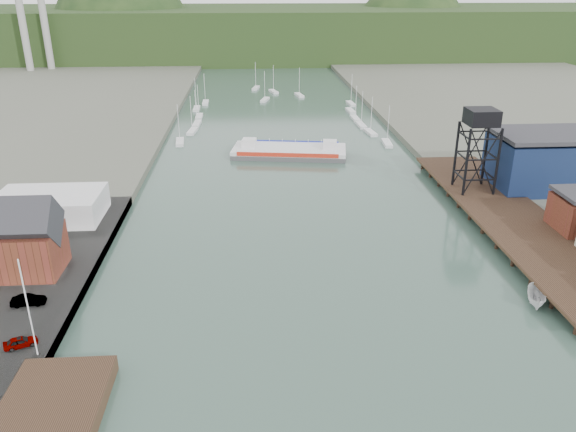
{
  "coord_description": "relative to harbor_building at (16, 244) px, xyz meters",
  "views": [
    {
      "loc": [
        -8.39,
        -43.75,
        40.39
      ],
      "look_at": [
        -2.62,
        42.44,
        4.0
      ],
      "focal_mm": 35.0,
      "sensor_mm": 36.0,
      "label": 1
    }
  ],
  "objects": [
    {
      "name": "car_west_a",
      "position": [
        6.63,
        -18.34,
        -3.86
      ],
      "size": [
        3.96,
        2.8,
        1.25
      ],
      "primitive_type": "imported",
      "rotation": [
        0.0,
        0.0,
        1.97
      ],
      "color": "#999999",
      "rests_on": "west_quay"
    },
    {
      "name": "east_pier",
      "position": [
        79.0,
        15.0,
        -4.19
      ],
      "size": [
        14.0,
        70.0,
        2.45
      ],
      "color": "black",
      "rests_on": "ground"
    },
    {
      "name": "flagpole",
      "position": [
        9.0,
        -20.0,
        1.51
      ],
      "size": [
        0.16,
        0.16,
        12.0
      ],
      "primitive_type": "cylinder",
      "color": "silver",
      "rests_on": "west_quay"
    },
    {
      "name": "lift_tower",
      "position": [
        77.0,
        28.0,
        9.56
      ],
      "size": [
        6.5,
        6.5,
        16.0
      ],
      "color": "black",
      "rests_on": "east_pier"
    },
    {
      "name": "harbor_building",
      "position": [
        0.0,
        0.0,
        0.0
      ],
      "size": [
        12.2,
        8.2,
        8.9
      ],
      "color": "#5E2C1B",
      "rests_on": "west_quay"
    },
    {
      "name": "ground",
      "position": [
        42.0,
        -30.0,
        -6.09
      ],
      "size": [
        600.0,
        600.0,
        0.0
      ],
      "primitive_type": "plane",
      "color": "#324D42",
      "rests_on": "ground"
    },
    {
      "name": "smokestacks",
      "position": [
        -64.0,
        202.5,
        23.91
      ],
      "size": [
        11.2,
        8.2,
        60.0
      ],
      "color": "#9B9B96",
      "rests_on": "ground"
    },
    {
      "name": "distant_hills",
      "position": [
        38.02,
        271.35,
        4.29
      ],
      "size": [
        500.0,
        120.0,
        80.0
      ],
      "color": "black",
      "rests_on": "ground"
    },
    {
      "name": "white_shed",
      "position": [
        -2.0,
        20.0,
        -2.24
      ],
      "size": [
        18.0,
        12.0,
        4.5
      ],
      "primitive_type": "cube",
      "color": "silver",
      "rests_on": "west_quay"
    },
    {
      "name": "marina_sailboats",
      "position": [
        42.08,
        108.46,
        -5.74
      ],
      "size": [
        57.71,
        92.65,
        0.9
      ],
      "color": "silver",
      "rests_on": "ground"
    },
    {
      "name": "motorboat",
      "position": [
        71.18,
        -11.16,
        -4.96
      ],
      "size": [
        4.11,
        6.23,
        2.25
      ],
      "primitive_type": "imported",
      "rotation": [
        0.0,
        0.0,
        -0.36
      ],
      "color": "silver",
      "rests_on": "ground"
    },
    {
      "name": "west_quay",
      "position": [
        2.0,
        -10.0,
        -5.29
      ],
      "size": [
        16.0,
        80.0,
        1.6
      ],
      "primitive_type": "cube",
      "color": "slate",
      "rests_on": "ground"
    },
    {
      "name": "blue_shed",
      "position": [
        92.0,
        30.0,
        0.98
      ],
      "size": [
        20.5,
        14.5,
        11.3
      ],
      "color": "#0C1636",
      "rests_on": "east_land"
    },
    {
      "name": "car_west_b",
      "position": [
        4.33,
        -9.25,
        -3.79
      ],
      "size": [
        4.39,
        1.95,
        1.4
      ],
      "primitive_type": "imported",
      "rotation": [
        0.0,
        0.0,
        1.68
      ],
      "color": "#999999",
      "rests_on": "west_quay"
    },
    {
      "name": "west_stage",
      "position": [
        13.0,
        -30.0,
        -5.19
      ],
      "size": [
        10.0,
        18.0,
        1.8
      ],
      "primitive_type": "cube",
      "color": "black",
      "rests_on": "ground"
    },
    {
      "name": "chain_ferry",
      "position": [
        42.93,
        60.8,
        -4.94
      ],
      "size": [
        29.22,
        15.2,
        4.01
      ],
      "rotation": [
        0.0,
        0.0,
        -0.15
      ],
      "color": "#474649",
      "rests_on": "ground"
    }
  ]
}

